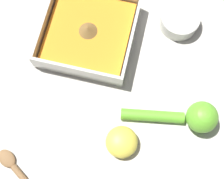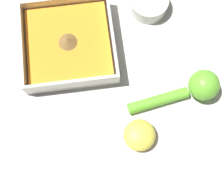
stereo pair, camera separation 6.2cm
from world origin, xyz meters
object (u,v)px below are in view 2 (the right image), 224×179
object	(u,v)px
square_dish	(69,45)
spice_bowl	(149,4)
lemon_squeezer	(194,88)
lemon_half	(140,135)

from	to	relation	value
square_dish	spice_bowl	world-z (taller)	square_dish
square_dish	lemon_squeezer	distance (m)	0.27
lemon_squeezer	lemon_half	xyz separation A→B (m)	(-0.08, 0.12, -0.01)
spice_bowl	lemon_squeezer	xyz separation A→B (m)	(-0.21, -0.06, 0.01)
square_dish	spice_bowl	size ratio (longest dim) A/B	2.26
spice_bowl	lemon_squeezer	size ratio (longest dim) A/B	0.45
spice_bowl	lemon_half	distance (m)	0.29
square_dish	lemon_half	xyz separation A→B (m)	(-0.21, -0.12, 0.00)
lemon_half	lemon_squeezer	bearing A→B (deg)	-57.58
lemon_half	square_dish	bearing A→B (deg)	29.78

